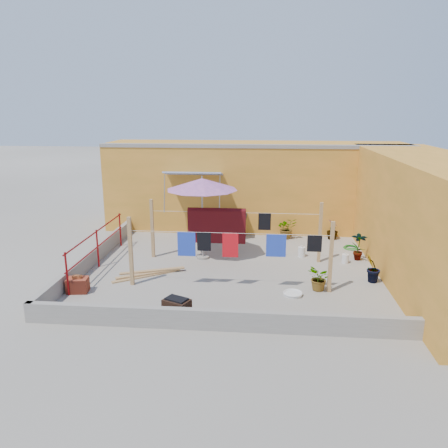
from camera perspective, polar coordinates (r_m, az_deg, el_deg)
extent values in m
plane|color=#9E998E|center=(12.49, 1.14, -5.83)|extent=(80.00, 80.00, 0.00)
cube|color=orange|center=(16.60, 4.07, 5.06)|extent=(11.00, 2.40, 3.20)
cube|color=gray|center=(15.37, 4.09, 10.10)|extent=(11.00, 0.35, 0.12)
cube|color=#2D51B2|center=(15.16, -4.03, 6.61)|extent=(2.00, 0.79, 0.22)
cylinder|color=gray|center=(15.09, -7.78, 3.97)|extent=(0.03, 0.30, 1.28)
cylinder|color=gray|center=(14.79, -0.57, 3.88)|extent=(0.03, 0.30, 1.28)
cube|color=orange|center=(12.77, 25.14, 0.70)|extent=(2.40, 9.00, 3.20)
cube|color=gray|center=(9.14, -0.52, -12.43)|extent=(8.30, 0.16, 0.44)
cube|color=gray|center=(13.32, -16.69, -4.13)|extent=(0.16, 7.30, 0.44)
cylinder|color=maroon|center=(11.23, -19.83, -6.17)|extent=(0.05, 0.05, 1.10)
cylinder|color=maroon|center=(12.96, -16.17, -3.08)|extent=(0.05, 0.05, 1.10)
cylinder|color=maroon|center=(14.76, -13.41, -0.73)|extent=(0.05, 0.05, 1.10)
cylinder|color=maroon|center=(12.82, -16.33, -0.96)|extent=(0.04, 4.20, 0.04)
cylinder|color=maroon|center=(12.95, -16.19, -2.87)|extent=(0.04, 4.20, 0.04)
cube|color=tan|center=(11.34, -12.09, -3.52)|extent=(0.09, 0.09, 1.80)
cube|color=tan|center=(10.97, 13.79, -4.25)|extent=(0.09, 0.09, 1.80)
cube|color=tan|center=(13.05, 12.43, -1.11)|extent=(0.09, 0.09, 1.80)
cube|color=tan|center=(13.36, -9.34, -0.58)|extent=(0.09, 0.09, 1.80)
cylinder|color=silver|center=(10.71, 0.63, -1.19)|extent=(5.00, 0.01, 0.01)
cylinder|color=silver|center=(12.83, 1.43, 1.50)|extent=(5.00, 0.01, 0.01)
cube|color=#460B0E|center=(12.99, -0.95, -0.33)|extent=(1.72, 0.22, 0.98)
cube|color=black|center=(12.87, 5.32, 0.31)|extent=(0.37, 0.02, 0.51)
cube|color=#5B2021|center=(13.01, -3.23, 0.49)|extent=(0.38, 0.02, 0.52)
cube|color=#213CB3|center=(10.93, -4.92, -2.63)|extent=(0.45, 0.02, 0.63)
cube|color=black|center=(10.84, -2.63, -2.32)|extent=(0.34, 0.02, 0.47)
cube|color=red|center=(10.80, 0.83, -2.78)|extent=(0.39, 0.02, 0.62)
cube|color=#213CB3|center=(10.77, 6.81, -2.81)|extent=(0.49, 0.02, 0.58)
cube|color=black|center=(10.81, 11.74, -2.51)|extent=(0.35, 0.02, 0.42)
cylinder|color=gray|center=(13.33, -2.77, -4.34)|extent=(0.38, 0.38, 0.06)
cylinder|color=gray|center=(13.00, -2.83, 0.55)|extent=(0.05, 0.05, 2.41)
cone|color=#C268A9|center=(12.77, -2.89, 5.24)|extent=(2.74, 2.74, 0.34)
cylinder|color=gray|center=(12.74, -2.90, 6.08)|extent=(0.04, 0.04, 0.10)
cube|color=black|center=(15.37, -0.15, 1.09)|extent=(1.70, 0.87, 0.06)
cube|color=black|center=(15.24, -3.05, -0.56)|extent=(0.06, 0.06, 0.74)
cube|color=black|center=(15.88, -2.66, 0.08)|extent=(0.06, 0.06, 0.74)
cube|color=black|center=(15.08, 2.49, -0.72)|extent=(0.06, 0.06, 0.74)
cube|color=black|center=(15.73, 2.65, -0.07)|extent=(0.06, 0.06, 0.74)
cube|color=#973523|center=(11.48, -18.56, -7.58)|extent=(0.54, 0.42, 0.36)
cube|color=#A05025|center=(11.40, -18.65, -6.56)|extent=(0.24, 0.14, 0.07)
cube|color=tan|center=(12.07, -10.35, -6.75)|extent=(1.54, 1.11, 0.04)
cube|color=tan|center=(12.14, -9.84, -6.39)|extent=(1.61, 0.98, 0.04)
cube|color=tan|center=(12.22, -9.34, -6.03)|extent=(1.70, 0.76, 0.04)
cube|color=black|center=(9.60, -6.17, -11.04)|extent=(0.65, 0.56, 0.46)
cube|color=black|center=(9.50, -6.21, -9.70)|extent=(0.53, 0.44, 0.04)
cylinder|color=silver|center=(10.90, 8.99, -9.03)|extent=(0.45, 0.45, 0.06)
torus|color=silver|center=(10.89, 8.99, -8.89)|extent=(0.48, 0.48, 0.05)
cylinder|color=silver|center=(13.36, 15.55, -4.38)|extent=(0.20, 0.20, 0.27)
cylinder|color=silver|center=(13.31, 15.60, -3.76)|extent=(0.05, 0.05, 0.05)
cylinder|color=silver|center=(13.63, 10.10, -3.60)|extent=(0.22, 0.22, 0.31)
cylinder|color=silver|center=(13.57, 10.13, -2.91)|extent=(0.06, 0.06, 0.05)
torus|color=#19741B|center=(14.82, 16.21, -3.02)|extent=(0.47, 0.47, 0.03)
torus|color=#19741B|center=(14.81, 16.22, -2.88)|extent=(0.40, 0.40, 0.03)
imported|color=#175319|center=(15.39, 8.19, -0.53)|extent=(0.80, 0.73, 0.74)
imported|color=#175319|center=(15.59, 13.99, -0.72)|extent=(0.46, 0.46, 0.69)
imported|color=#175319|center=(13.64, 17.20, -2.76)|extent=(0.55, 0.47, 0.88)
imported|color=#175319|center=(12.03, 18.84, -5.52)|extent=(0.54, 0.54, 0.77)
imported|color=#175319|center=(11.18, 12.38, -6.96)|extent=(0.67, 0.71, 0.64)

